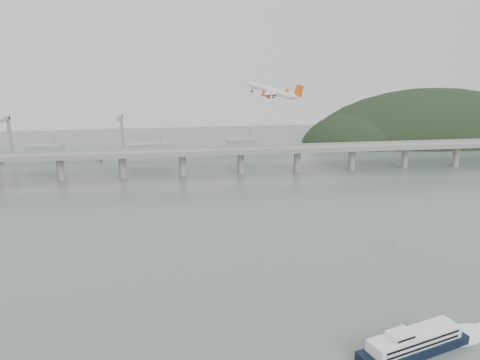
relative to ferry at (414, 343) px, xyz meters
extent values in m
plane|color=#566461|center=(-48.75, 53.04, -3.72)|extent=(900.00, 900.00, 0.00)
cube|color=gray|center=(-48.75, 253.04, 16.28)|extent=(800.00, 22.00, 2.20)
cube|color=gray|center=(-48.75, 242.54, 18.28)|extent=(800.00, 0.60, 1.80)
cube|color=gray|center=(-48.75, 263.54, 18.28)|extent=(800.00, 0.60, 1.80)
cylinder|color=gray|center=(-178.75, 253.04, 5.78)|extent=(6.00, 6.00, 21.00)
cylinder|color=gray|center=(-128.75, 253.04, 5.78)|extent=(6.00, 6.00, 21.00)
cylinder|color=gray|center=(-78.75, 253.04, 5.78)|extent=(6.00, 6.00, 21.00)
cylinder|color=gray|center=(-28.75, 253.04, 5.78)|extent=(6.00, 6.00, 21.00)
cylinder|color=gray|center=(21.25, 253.04, 5.78)|extent=(6.00, 6.00, 21.00)
cylinder|color=gray|center=(71.25, 253.04, 5.78)|extent=(6.00, 6.00, 21.00)
cylinder|color=gray|center=(121.25, 253.04, 5.78)|extent=(6.00, 6.00, 21.00)
cylinder|color=gray|center=(171.25, 253.04, 5.78)|extent=(6.00, 6.00, 21.00)
ellipsoid|color=black|center=(221.25, 383.04, -21.72)|extent=(320.00, 150.00, 156.00)
ellipsoid|color=black|center=(126.25, 373.04, -15.72)|extent=(140.00, 110.00, 96.00)
cube|color=gray|center=(-198.75, 323.04, 0.28)|extent=(95.67, 20.15, 8.00)
cube|color=gray|center=(-208.25, 323.04, 8.28)|extent=(33.90, 15.02, 8.00)
cylinder|color=gray|center=(-198.75, 323.04, 16.28)|extent=(1.60, 1.60, 14.00)
cube|color=gray|center=(-98.75, 318.04, 0.28)|extent=(110.55, 21.43, 8.00)
cube|color=gray|center=(-109.75, 318.04, 8.28)|extent=(39.01, 16.73, 8.00)
cylinder|color=gray|center=(-98.75, 318.04, 16.28)|extent=(1.60, 1.60, 14.00)
cube|color=gray|center=(-8.75, 328.04, 0.28)|extent=(85.00, 13.60, 8.00)
cube|color=gray|center=(-17.25, 328.04, 8.28)|extent=(29.75, 11.90, 8.00)
cylinder|color=gray|center=(-8.75, 328.04, 16.28)|extent=(1.60, 1.60, 14.00)
cube|color=gray|center=(-248.75, 353.04, 16.28)|extent=(3.00, 3.00, 40.00)
cube|color=gray|center=(-248.75, 343.04, 34.28)|extent=(3.00, 28.00, 3.00)
cube|color=gray|center=(-138.75, 353.04, 16.28)|extent=(3.00, 3.00, 40.00)
cube|color=gray|center=(-138.75, 343.04, 34.28)|extent=(3.00, 28.00, 3.00)
cube|color=black|center=(0.00, 0.00, -1.96)|extent=(45.28, 23.09, 3.53)
cube|color=white|center=(0.00, 0.00, 2.01)|extent=(38.02, 19.33, 4.41)
cube|color=black|center=(1.31, -4.26, 3.16)|extent=(32.09, 9.99, 0.88)
cube|color=black|center=(1.31, -4.26, 1.04)|extent=(32.09, 9.99, 0.88)
cube|color=black|center=(-1.31, 4.26, 3.16)|extent=(32.09, 9.99, 0.88)
cube|color=black|center=(-1.31, 4.26, 1.04)|extent=(32.09, 9.99, 0.88)
cube|color=white|center=(-6.75, -2.07, 5.37)|extent=(10.25, 8.50, 2.29)
cube|color=black|center=(-5.83, -5.07, 5.37)|extent=(7.62, 2.44, 0.88)
cylinder|color=white|center=(-6.75, -2.07, 8.19)|extent=(0.55, 0.55, 3.53)
ellipsoid|color=white|center=(23.62, 7.26, -3.68)|extent=(28.02, 19.61, 0.18)
cylinder|color=white|center=(-29.90, 119.55, 79.40)|extent=(22.72, 19.43, 9.45)
cone|color=white|center=(-41.78, 128.25, 82.89)|extent=(5.63, 5.44, 4.22)
cone|color=white|center=(-17.55, 110.53, 76.27)|extent=(6.36, 5.83, 4.44)
cube|color=white|center=(-29.37, 119.09, 78.27)|extent=(22.45, 28.88, 3.05)
cube|color=white|center=(-18.15, 111.01, 77.13)|extent=(9.02, 10.99, 1.50)
cube|color=#EA5310|center=(-16.73, 110.17, 79.95)|extent=(4.86, 3.29, 6.97)
cylinder|color=#EA5310|center=(-27.75, 124.26, 77.04)|extent=(4.77, 4.43, 3.06)
cylinder|color=black|center=(-29.30, 125.40, 77.50)|extent=(1.96, 2.13, 2.20)
cube|color=white|center=(-27.54, 124.17, 77.96)|extent=(2.24, 1.66, 1.66)
cylinder|color=#EA5310|center=(-33.79, 115.81, 77.57)|extent=(4.77, 4.43, 3.06)
cylinder|color=black|center=(-35.34, 116.95, 78.03)|extent=(1.96, 2.13, 2.20)
cube|color=white|center=(-33.58, 115.72, 78.49)|extent=(2.24, 1.66, 1.66)
cylinder|color=black|center=(-28.31, 121.25, 76.49)|extent=(0.96, 0.69, 2.30)
cylinder|color=black|center=(-28.53, 121.35, 75.48)|extent=(1.26, 1.00, 1.27)
cylinder|color=black|center=(-31.16, 117.25, 76.74)|extent=(0.96, 0.69, 2.30)
cylinder|color=black|center=(-31.39, 117.35, 75.73)|extent=(1.26, 1.00, 1.27)
cylinder|color=black|center=(-39.38, 126.33, 79.44)|extent=(0.96, 0.69, 2.30)
cylinder|color=black|center=(-39.61, 126.42, 78.43)|extent=(1.26, 1.00, 1.27)
cube|color=#EA5310|center=(-18.30, 130.96, 78.12)|extent=(1.79, 1.24, 2.56)
cube|color=#EA5310|center=(-36.97, 104.83, 79.75)|extent=(1.79, 1.24, 2.56)
camera|label=1|loc=(-81.41, -135.83, 102.76)|focal=35.00mm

